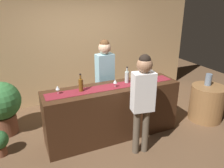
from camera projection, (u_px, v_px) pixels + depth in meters
The scene contains 13 objects.
ground_plane at pixel (113, 135), 4.18m from camera, with size 10.00×10.00×0.00m, color brown.
back_wall at pixel (80, 42), 5.28m from camera, with size 6.00×0.12×2.90m, color tan.
bar_counter at pixel (113, 112), 4.01m from camera, with size 2.42×0.60×0.98m, color #3D2314.
counter_runner_cloth at pixel (113, 86), 3.83m from camera, with size 2.30×0.28×0.01m, color maroon.
wine_bottle_clear at pixel (127, 77), 3.96m from camera, with size 0.07×0.07×0.30m.
wine_bottle_amber at pixel (81, 85), 3.59m from camera, with size 0.07×0.07×0.30m.
wine_glass_near_customer at pixel (58, 88), 3.49m from camera, with size 0.07×0.07×0.14m.
wine_glass_mid_counter at pixel (115, 82), 3.76m from camera, with size 0.07×0.07×0.14m.
bartender at pixel (105, 73), 4.33m from camera, with size 0.35×0.24×1.70m.
customer_sipping at pixel (143, 96), 3.36m from camera, with size 0.37×0.25×1.67m.
round_side_table at pixel (207, 103), 4.62m from camera, with size 0.68×0.68×0.74m, color olive.
vase_on_side_table at pixel (208, 80), 4.52m from camera, with size 0.13×0.13×0.24m, color slate.
potted_plant_tall at pixel (2, 105), 4.04m from camera, with size 0.70×0.70×1.02m.
Camera 1 is at (-1.46, -3.24, 2.41)m, focal length 35.46 mm.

